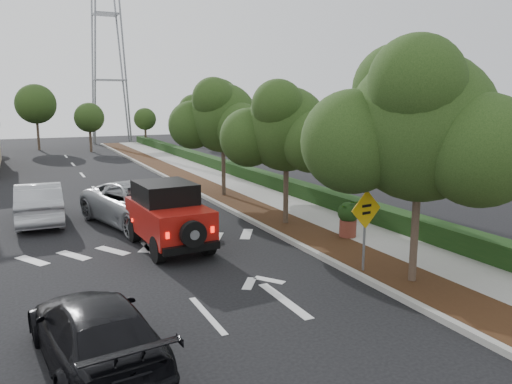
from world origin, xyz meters
TOP-DOWN VIEW (x-y plane):
  - ground at (0.00, 0.00)m, footprint 120.00×120.00m
  - curb at (4.60, 12.00)m, footprint 0.20×70.00m
  - planting_strip at (5.60, 12.00)m, footprint 1.80×70.00m
  - sidewalk at (7.50, 12.00)m, footprint 2.00×70.00m
  - hedge at (8.90, 12.00)m, footprint 0.80×70.00m
  - transmission_tower at (6.00, 48.00)m, footprint 7.00×4.00m
  - street_tree_near at (5.60, -0.50)m, footprint 3.80×3.80m
  - street_tree_mid at (5.60, 6.50)m, footprint 3.20×3.20m
  - street_tree_far at (5.60, 13.00)m, footprint 3.40×3.40m
  - red_jeep at (0.66, 5.72)m, footprint 2.12×4.32m
  - silver_suv_ahead at (0.50, 9.05)m, footprint 4.24×6.55m
  - black_suv_oncoming at (-2.59, -1.16)m, footprint 2.37×4.75m
  - silver_sedan_oncoming at (-3.05, 11.24)m, footprint 1.82×4.91m
  - speed_hump_sign at (4.91, 0.68)m, footprint 1.08×0.16m
  - terracotta_planter at (6.60, 3.79)m, footprint 0.74×0.74m

SIDE VIEW (x-z plane):
  - ground at x=0.00m, z-range 0.00..0.00m
  - transmission_tower at x=6.00m, z-range -14.00..14.00m
  - street_tree_near at x=5.60m, z-range -2.96..2.96m
  - street_tree_mid at x=5.60m, z-range -2.66..2.66m
  - street_tree_far at x=5.60m, z-range -2.81..2.81m
  - planting_strip at x=5.60m, z-range 0.00..0.12m
  - sidewalk at x=7.50m, z-range 0.00..0.12m
  - curb at x=4.60m, z-range 0.00..0.15m
  - hedge at x=8.90m, z-range 0.00..0.80m
  - black_suv_oncoming at x=-2.59m, z-range 0.00..1.32m
  - silver_sedan_oncoming at x=-3.05m, z-range 0.00..1.60m
  - silver_suv_ahead at x=0.50m, z-range 0.00..1.68m
  - terracotta_planter at x=6.60m, z-range 0.23..1.52m
  - red_jeep at x=0.66m, z-range 0.02..2.18m
  - speed_hump_sign at x=4.91m, z-range 0.44..2.75m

